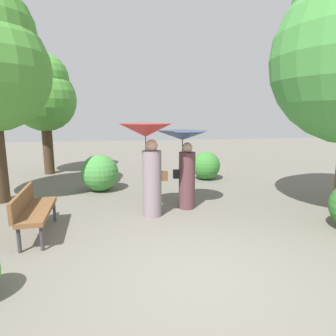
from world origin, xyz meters
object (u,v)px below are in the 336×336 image
at_px(person_right, 184,154).
at_px(park_bench, 32,208).
at_px(person_left, 148,153).
at_px(tree_mid_left, 44,93).

bearing_deg(person_right, park_bench, 115.31).
distance_m(person_left, person_right, 0.95).
relative_size(person_right, tree_mid_left, 0.42).
xyz_separation_m(person_left, tree_mid_left, (-3.17, 5.00, 1.49)).
relative_size(person_left, tree_mid_left, 0.47).
xyz_separation_m(park_bench, tree_mid_left, (-1.01, 5.69, 2.35)).
bearing_deg(tree_mid_left, park_bench, -79.90).
bearing_deg(park_bench, person_left, -76.16).
bearing_deg(tree_mid_left, person_right, -48.86).
distance_m(person_right, tree_mid_left, 6.32).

